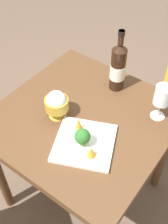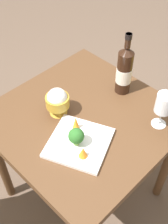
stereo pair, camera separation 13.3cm
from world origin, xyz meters
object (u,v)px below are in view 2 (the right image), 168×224
wine_glass (164,104)px  broccoli_floret (76,136)px  carrot_garnish_right (76,123)px  wine_bottle (124,70)px  rice_bowl (57,101)px  serving_plate (79,143)px  carrot_garnish_left (83,152)px

wine_glass → broccoli_floret: 0.40m
broccoli_floret → carrot_garnish_right: (0.07, -0.06, -0.02)m
wine_glass → wine_bottle: bearing=-12.6°
rice_bowl → carrot_garnish_right: rice_bowl is taller
carrot_garnish_right → wine_glass: bearing=-129.7°
carrot_garnish_right → serving_plate: bearing=145.3°
rice_bowl → broccoli_floret: rice_bowl is taller
serving_plate → broccoli_floret: 0.06m
wine_glass → rice_bowl: 0.47m
carrot_garnish_right → wine_bottle: bearing=-86.0°
wine_bottle → carrot_garnish_right: bearing=94.0°
rice_bowl → broccoli_floret: bearing=159.1°
wine_bottle → rice_bowl: size_ratio=2.32×
wine_glass → rice_bowl: bearing=35.7°
serving_plate → carrot_garnish_right: bearing=-34.7°
wine_glass → broccoli_floret: wine_glass is taller
rice_bowl → carrot_garnish_right: 0.14m
wine_bottle → serving_plate: (-0.09, 0.40, -0.12)m
wine_bottle → carrot_garnish_left: wine_bottle is taller
wine_bottle → wine_glass: 0.27m
serving_plate → carrot_garnish_left: carrot_garnish_left is taller
broccoli_floret → serving_plate: bearing=-87.8°
rice_bowl → carrot_garnish_left: (-0.27, 0.10, -0.03)m
wine_bottle → carrot_garnish_left: size_ratio=6.27×
wine_bottle → wine_glass: (-0.27, 0.06, -0.00)m
broccoli_floret → wine_bottle: bearing=-77.6°
wine_bottle → rice_bowl: wine_bottle is taller
serving_plate → broccoli_floret: bearing=92.2°
wine_bottle → serving_plate: 0.42m
carrot_garnish_left → carrot_garnish_right: 0.16m
wine_glass → carrot_garnish_left: 0.40m
rice_bowl → carrot_garnish_left: rice_bowl is taller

